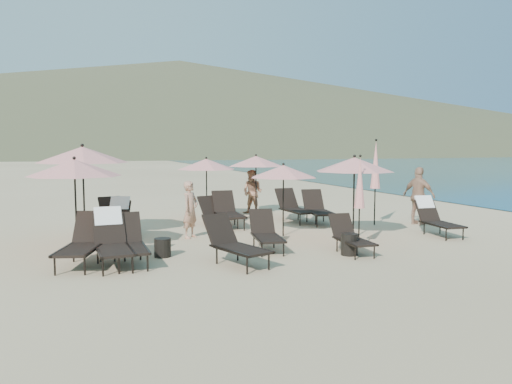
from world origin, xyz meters
name	(u,v)px	position (x,y,z in m)	size (l,w,h in m)	color
ground	(317,251)	(0.00, 0.00, 0.00)	(800.00, 800.00, 0.00)	#D6BA8C
volcanic_headland	(197,108)	(71.37, 302.62, 26.49)	(690.00, 690.00, 55.00)	brown
lounger_0	(112,239)	(-4.63, 0.30, 0.54)	(0.73, 1.85, 1.14)	black
lounger_1	(129,242)	(-4.29, 0.25, 0.47)	(0.68, 1.74, 1.00)	black
lounger_2	(234,243)	(-2.24, -0.61, 0.46)	(1.13, 1.83, 0.99)	black
lounger_3	(266,232)	(-1.09, 0.50, 0.43)	(0.86, 1.66, 0.91)	black
lounger_4	(350,236)	(0.62, -0.48, 0.40)	(0.67, 1.51, 0.85)	black
lounger_5	(436,217)	(4.07, 0.74, 0.50)	(0.79, 1.73, 1.04)	black
lounger_6	(115,219)	(-4.30, 3.50, 0.50)	(1.13, 1.79, 1.05)	black
lounger_7	(116,217)	(-4.22, 4.15, 0.46)	(0.96, 1.80, 0.98)	black
lounger_8	(228,211)	(-0.91, 4.15, 0.49)	(0.81, 1.86, 1.05)	black
lounger_9	(217,213)	(-1.23, 4.22, 0.42)	(1.03, 1.68, 0.90)	black
lounger_10	(295,207)	(1.45, 4.36, 0.49)	(0.81, 1.85, 1.04)	black
lounger_11	(318,208)	(2.00, 3.80, 0.48)	(0.99, 1.88, 1.03)	black
lounger_12	(83,242)	(-5.20, 0.46, 0.49)	(1.21, 1.93, 1.04)	black
umbrella_open_0	(74,168)	(-5.30, 1.55, 1.98)	(2.08, 2.08, 2.24)	black
umbrella_open_1	(283,171)	(0.05, 2.10, 1.78)	(1.87, 1.87, 2.01)	black
umbrella_open_2	(354,165)	(1.62, 1.03, 1.98)	(2.08, 2.08, 2.24)	black
umbrella_open_3	(206,164)	(-1.15, 5.75, 1.86)	(1.96, 1.96, 2.11)	black
umbrella_open_4	(256,161)	(0.81, 6.26, 1.93)	(2.03, 2.03, 2.18)	black
umbrella_open_5	(82,155)	(-5.08, 3.50, 2.24)	(2.35, 2.35, 2.53)	black
umbrella_closed_0	(360,183)	(1.14, -0.01, 1.57)	(0.26, 0.26, 2.26)	black
umbrella_closed_1	(376,165)	(3.49, 2.83, 1.87)	(0.31, 0.31, 2.69)	black
side_table_0	(163,248)	(-3.52, 0.64, 0.21)	(0.38, 0.38, 0.42)	black
side_table_1	(349,244)	(0.49, -0.66, 0.25)	(0.39, 0.39, 0.49)	black
beachgoer_a	(190,210)	(-2.40, 2.70, 0.77)	(0.56, 0.37, 1.53)	tan
beachgoer_b	(252,192)	(0.75, 6.46, 0.80)	(0.78, 0.61, 1.61)	#A37254
beachgoer_c	(419,196)	(4.83, 2.42, 0.91)	(1.07, 0.44, 1.82)	tan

